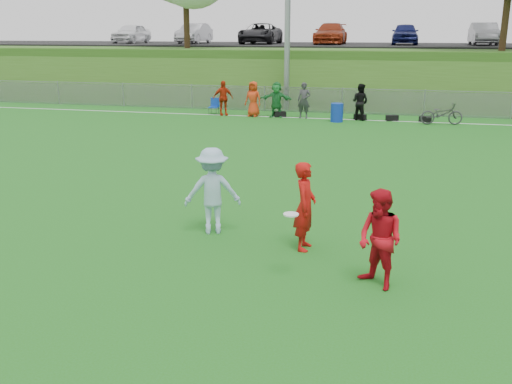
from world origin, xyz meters
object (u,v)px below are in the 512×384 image
(player_blue, at_px, (212,191))
(bicycle, at_px, (442,114))
(player_red_center, at_px, (380,239))
(player_red_left, at_px, (305,206))
(frisbee, at_px, (291,214))
(recycling_bin, at_px, (337,113))

(player_blue, height_order, bicycle, player_blue)
(player_red_center, xyz_separation_m, bicycle, (2.21, 17.69, -0.34))
(player_red_left, distance_m, frisbee, 1.45)
(bicycle, bearing_deg, player_red_left, 157.51)
(player_red_left, xyz_separation_m, player_red_center, (1.44, -1.40, -0.03))
(player_red_left, relative_size, bicycle, 0.93)
(player_red_center, relative_size, player_blue, 0.92)
(player_red_left, distance_m, bicycle, 16.69)
(player_red_center, height_order, frisbee, player_red_center)
(player_red_center, bearing_deg, bicycle, 123.78)
(player_red_left, relative_size, player_red_center, 1.04)
(player_red_center, bearing_deg, player_red_left, 176.71)
(player_red_left, height_order, player_red_center, player_red_left)
(player_red_center, relative_size, frisbee, 6.36)
(player_blue, bearing_deg, player_red_left, 148.38)
(player_red_center, distance_m, recycling_bin, 17.59)
(recycling_bin, bearing_deg, player_blue, -93.79)
(player_red_center, relative_size, recycling_bin, 1.95)
(frisbee, distance_m, bicycle, 18.10)
(frisbee, bearing_deg, recycling_bin, 93.11)
(player_red_left, distance_m, player_blue, 2.06)
(frisbee, height_order, bicycle, frisbee)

